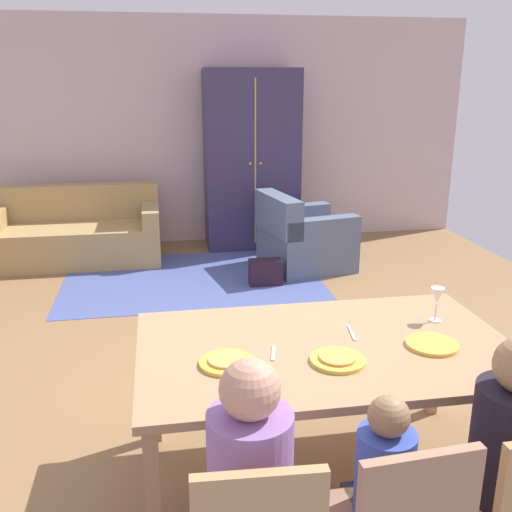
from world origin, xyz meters
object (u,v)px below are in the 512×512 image
object	(u,v)px
couch	(77,235)
handbag	(265,272)
plate_near_man	(227,363)
plate_near_woman	(432,344)
armoire	(251,160)
armchair	(302,239)
plate_near_child	(338,360)
person_child	(378,508)
dining_table	(326,357)
person_man	(249,505)
wine_glass	(437,297)
person_woman	(500,475)

from	to	relation	value
couch	handbag	world-z (taller)	couch
plate_near_man	plate_near_woman	size ratio (longest dim) A/B	1.00
armoire	armchair	bearing A→B (deg)	-67.76
plate_near_man	armchair	size ratio (longest dim) A/B	0.25
plate_near_man	armoire	world-z (taller)	armoire
plate_near_child	person_child	xyz separation A→B (m)	(-0.00, -0.56, -0.34)
dining_table	person_child	world-z (taller)	person_child
person_man	dining_table	bearing A→B (deg)	56.03
couch	handbag	xyz separation A→B (m)	(1.94, -1.16, -0.17)
dining_table	handbag	size ratio (longest dim) A/B	5.63
person_man	couch	bearing A→B (deg)	103.86
plate_near_man	couch	world-z (taller)	couch
armchair	plate_near_woman	bearing A→B (deg)	-94.17
couch	armoire	size ratio (longest dim) A/B	0.88
plate_near_child	person_man	world-z (taller)	person_man
handbag	couch	bearing A→B (deg)	149.18
wine_glass	handbag	world-z (taller)	wine_glass
armoire	handbag	world-z (taller)	armoire
plate_near_child	plate_near_man	bearing A→B (deg)	173.09
handbag	person_woman	bearing A→B (deg)	-86.28
person_man	armoire	world-z (taller)	armoire
person_child	handbag	world-z (taller)	person_child
wine_glass	dining_table	bearing A→B (deg)	-164.48
plate_near_man	person_child	bearing A→B (deg)	-51.37
armchair	handbag	distance (m)	0.72
wine_glass	armoire	distance (m)	4.24
person_woman	dining_table	bearing A→B (deg)	124.04
person_child	wine_glass	bearing A→B (deg)	54.67
plate_near_child	person_woman	distance (m)	0.78
person_man	armchair	world-z (taller)	person_man
couch	armchair	distance (m)	2.53
plate_near_woman	person_man	xyz separation A→B (m)	(-0.99, -0.63, -0.26)
dining_table	couch	xyz separation A→B (m)	(-1.69, 4.10, -0.39)
plate_near_man	couch	bearing A→B (deg)	105.75
plate_near_woman	person_man	size ratio (longest dim) A/B	0.23
plate_near_man	armchair	bearing A→B (deg)	70.65
dining_table	person_man	bearing A→B (deg)	-123.97
person_man	person_child	size ratio (longest dim) A/B	1.20
person_child	person_woman	xyz separation A→B (m)	(0.50, 0.01, 0.08)
person_woman	armoire	size ratio (longest dim) A/B	0.53
wine_glass	handbag	distance (m)	2.89
plate_near_child	plate_near_woman	bearing A→B (deg)	9.18
armoire	couch	bearing A→B (deg)	-171.65
plate_near_child	dining_table	bearing A→B (deg)	90.00
wine_glass	armchair	xyz separation A→B (m)	(0.10, 3.25, -0.57)
armoire	plate_near_man	bearing A→B (deg)	-100.67
plate_near_child	armoire	world-z (taller)	armoire
plate_near_woman	person_child	xyz separation A→B (m)	(-0.50, -0.64, -0.34)
plate_near_woman	couch	xyz separation A→B (m)	(-2.18, 4.20, -0.47)
dining_table	wine_glass	bearing A→B (deg)	15.52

